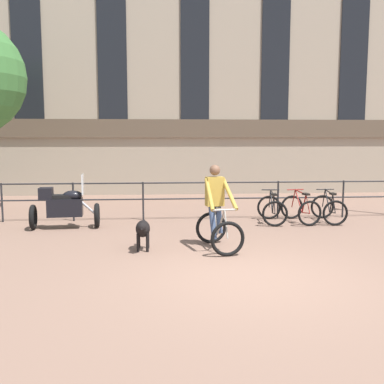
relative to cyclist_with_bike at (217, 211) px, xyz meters
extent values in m
plane|color=#7A5B4C|center=(0.28, -1.95, -0.76)|extent=(60.00, 60.00, 0.00)
cylinder|color=#232326|center=(-5.35, 3.25, -0.24)|extent=(0.05, 0.05, 1.05)
cylinder|color=#232326|center=(-3.47, 3.25, -0.24)|extent=(0.05, 0.05, 1.05)
cylinder|color=#232326|center=(-1.60, 3.25, -0.24)|extent=(0.05, 0.05, 1.05)
cylinder|color=#232326|center=(0.28, 3.25, -0.24)|extent=(0.05, 0.05, 1.05)
cylinder|color=#232326|center=(2.15, 3.25, -0.24)|extent=(0.05, 0.05, 1.05)
cylinder|color=#232326|center=(4.03, 3.25, -0.24)|extent=(0.05, 0.05, 1.05)
cylinder|color=#232326|center=(0.28, 3.25, 0.26)|extent=(15.00, 0.04, 0.04)
cylinder|color=#232326|center=(0.28, 3.25, -0.19)|extent=(15.00, 0.04, 0.04)
cube|color=gray|center=(0.28, 9.05, 4.62)|extent=(18.00, 0.60, 10.77)
cube|color=brown|center=(0.28, 8.69, 1.84)|extent=(17.10, 0.12, 0.70)
cube|color=black|center=(-6.02, 8.72, 5.16)|extent=(1.10, 0.06, 6.03)
cube|color=black|center=(-2.87, 8.72, 5.16)|extent=(1.10, 0.06, 6.03)
cube|color=black|center=(0.28, 8.72, 5.16)|extent=(1.10, 0.06, 6.03)
cube|color=black|center=(3.43, 8.72, 5.16)|extent=(1.10, 0.06, 6.03)
cube|color=black|center=(6.58, 8.72, 5.16)|extent=(1.10, 0.06, 6.03)
torus|color=black|center=(0.12, -0.68, -0.42)|extent=(0.68, 0.18, 0.68)
torus|color=black|center=(-0.07, 0.41, -0.42)|extent=(0.68, 0.18, 0.68)
cylinder|color=#9E998E|center=(0.04, -0.25, -0.19)|extent=(0.12, 0.49, 0.60)
cylinder|color=#9E998E|center=(-0.01, 0.07, -0.22)|extent=(0.07, 0.23, 0.52)
cylinder|color=#9E998E|center=(0.03, -0.16, 0.07)|extent=(0.15, 0.66, 0.10)
cylinder|color=#9E998E|center=(-0.03, 0.19, -0.45)|extent=(0.10, 0.44, 0.08)
cylinder|color=#9E998E|center=(-0.05, 0.29, -0.19)|extent=(0.07, 0.26, 0.47)
cylinder|color=#9E998E|center=(0.10, -0.58, -0.16)|extent=(0.07, 0.23, 0.54)
cylinder|color=#9E998E|center=(0.08, -0.48, 0.10)|extent=(0.48, 0.11, 0.03)
cube|color=black|center=(-0.03, 0.17, 0.06)|extent=(0.16, 0.26, 0.05)
cube|color=#AD8933|center=(-0.03, 0.17, 0.39)|extent=(0.39, 0.28, 0.60)
sphere|color=brown|center=(-0.03, 0.17, 0.83)|extent=(0.22, 0.22, 0.22)
cylinder|color=#AD8933|center=(-0.18, -0.19, 0.37)|extent=(0.14, 0.72, 0.60)
cylinder|color=#AD8933|center=(0.23, -0.12, 0.37)|extent=(0.26, 0.71, 0.60)
cylinder|color=#384766|center=(-0.08, 0.06, -0.25)|extent=(0.19, 0.32, 0.69)
cylinder|color=#384766|center=(0.06, 0.08, -0.19)|extent=(0.13, 0.31, 0.58)
ellipsoid|color=black|center=(-1.50, -0.06, -0.33)|extent=(0.30, 0.49, 0.34)
cylinder|color=black|center=(-1.51, -0.26, -0.30)|extent=(0.19, 0.19, 0.18)
sphere|color=black|center=(-1.51, -0.41, -0.23)|extent=(0.18, 0.18, 0.18)
cone|color=black|center=(-1.51, -0.49, -0.25)|extent=(0.10, 0.11, 0.10)
cylinder|color=black|center=(-1.50, 0.23, -0.26)|extent=(0.06, 0.17, 0.12)
cylinder|color=black|center=(-1.60, -0.21, -0.58)|extent=(0.06, 0.06, 0.37)
cylinder|color=black|center=(-1.42, -0.22, -0.58)|extent=(0.06, 0.06, 0.37)
cylinder|color=black|center=(-1.59, 0.10, -0.58)|extent=(0.06, 0.06, 0.37)
cylinder|color=black|center=(-1.41, 0.09, -0.58)|extent=(0.06, 0.06, 0.37)
torus|color=black|center=(-2.73, 2.31, -0.45)|extent=(0.17, 0.63, 0.62)
torus|color=black|center=(-4.26, 2.18, -0.45)|extent=(0.17, 0.63, 0.62)
cube|color=black|center=(-3.50, 2.25, -0.23)|extent=(0.88, 0.47, 0.44)
ellipsoid|color=black|center=(-3.31, 2.26, 0.07)|extent=(0.51, 0.36, 0.24)
cube|color=black|center=(-3.60, 2.24, 0.04)|extent=(0.58, 0.35, 0.10)
cylinder|color=#B2B2B7|center=(-2.92, 2.30, -0.27)|extent=(0.43, 0.10, 0.41)
cube|color=silver|center=(-3.05, 2.29, 0.34)|extent=(0.07, 0.44, 0.50)
cube|color=black|center=(-3.94, 2.21, 0.13)|extent=(0.35, 0.39, 0.28)
torus|color=black|center=(1.87, 3.12, -0.43)|extent=(0.66, 0.13, 0.66)
torus|color=black|center=(1.76, 2.08, -0.43)|extent=(0.66, 0.13, 0.66)
cylinder|color=black|center=(1.83, 2.71, -0.20)|extent=(0.08, 0.47, 0.58)
cylinder|color=black|center=(1.80, 2.40, -0.24)|extent=(0.05, 0.22, 0.51)
cylinder|color=black|center=(1.82, 2.62, 0.05)|extent=(0.10, 0.63, 0.10)
cylinder|color=black|center=(1.78, 2.29, -0.46)|extent=(0.07, 0.42, 0.07)
cylinder|color=black|center=(1.77, 2.19, -0.21)|extent=(0.05, 0.25, 0.46)
cylinder|color=black|center=(1.86, 3.03, -0.18)|extent=(0.05, 0.21, 0.52)
cylinder|color=black|center=(1.85, 2.93, 0.08)|extent=(0.48, 0.08, 0.03)
cube|color=black|center=(1.79, 2.31, 0.03)|extent=(0.14, 0.25, 0.05)
torus|color=black|center=(2.51, 3.12, -0.43)|extent=(0.66, 0.16, 0.66)
torus|color=black|center=(2.66, 2.08, -0.43)|extent=(0.66, 0.16, 0.66)
cylinder|color=maroon|center=(2.57, 2.71, -0.20)|extent=(0.10, 0.47, 0.58)
cylinder|color=maroon|center=(2.62, 2.40, -0.24)|extent=(0.06, 0.22, 0.51)
cylinder|color=maroon|center=(2.58, 2.62, 0.05)|extent=(0.12, 0.63, 0.10)
cylinder|color=maroon|center=(2.63, 2.29, -0.46)|extent=(0.09, 0.42, 0.07)
cylinder|color=maroon|center=(2.65, 2.19, -0.21)|extent=(0.06, 0.25, 0.46)
cylinder|color=maroon|center=(2.53, 3.03, -0.18)|extent=(0.06, 0.21, 0.52)
cylinder|color=maroon|center=(2.54, 2.93, 0.08)|extent=(0.48, 0.10, 0.03)
cube|color=black|center=(2.63, 2.31, 0.03)|extent=(0.15, 0.25, 0.05)
torus|color=black|center=(3.39, 3.12, -0.43)|extent=(0.66, 0.09, 0.66)
torus|color=black|center=(3.33, 2.07, -0.43)|extent=(0.66, 0.09, 0.66)
cylinder|color=black|center=(3.37, 2.71, -0.20)|extent=(0.06, 0.47, 0.58)
cylinder|color=black|center=(3.35, 2.40, -0.24)|extent=(0.04, 0.22, 0.51)
cylinder|color=black|center=(3.36, 2.62, 0.05)|extent=(0.06, 0.63, 0.10)
cylinder|color=black|center=(3.34, 2.28, -0.46)|extent=(0.05, 0.42, 0.07)
cylinder|color=black|center=(3.34, 2.19, -0.21)|extent=(0.04, 0.25, 0.46)
cylinder|color=black|center=(3.38, 3.03, -0.18)|extent=(0.04, 0.21, 0.52)
cylinder|color=black|center=(3.38, 2.93, 0.08)|extent=(0.48, 0.05, 0.03)
cube|color=black|center=(3.34, 2.31, 0.03)|extent=(0.13, 0.25, 0.05)
camera|label=1|loc=(-1.20, -8.95, 1.49)|focal=42.00mm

